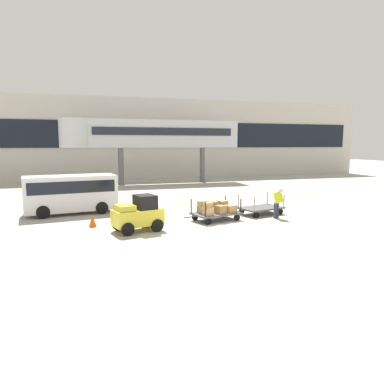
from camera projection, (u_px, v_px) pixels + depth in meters
The scene contains 10 objects.
ground_plane at pixel (220, 232), 15.42m from camera, with size 120.00×120.00×0.00m, color #B2ADA0.
apron_lead_line at pixel (203, 201), 23.89m from camera, with size 19.72×0.20×0.01m, color yellow.
terminal_building at pixel (136, 139), 39.51m from camera, with size 55.47×2.51×8.77m.
jet_bridge at pixel (145, 134), 33.79m from camera, with size 16.76×3.00×6.06m.
baggage_tug at pixel (138, 214), 15.58m from camera, with size 2.31×1.68×1.58m.
baggage_cart_lead at pixel (215, 210), 17.79m from camera, with size 3.09×1.95×1.10m.
baggage_cart_middle at pixel (261, 208), 19.35m from camera, with size 3.09×1.95×1.10m.
baggage_handler at pixel (278, 202), 18.27m from camera, with size 0.56×0.56×1.56m.
shuttle_van at pixel (71, 191), 19.54m from camera, with size 5.02×2.57×2.10m.
safety_cone_near at pixel (93, 221), 16.41m from camera, with size 0.36×0.36×0.55m, color #EA590F.
Camera 1 is at (-5.47, -14.07, 3.79)m, focal length 33.35 mm.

